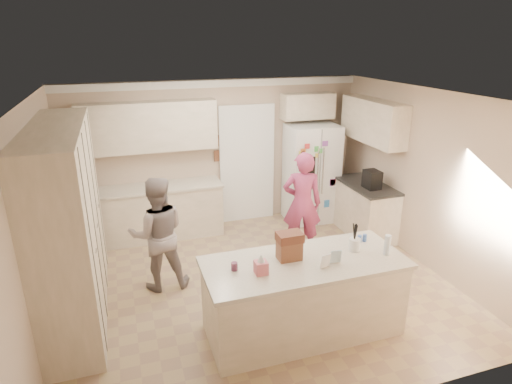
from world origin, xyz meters
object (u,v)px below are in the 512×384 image
object	(u,v)px
coffee_maker	(372,179)
teen_girl	(302,204)
tissue_box	(261,267)
dollhouse_body	(289,250)
utensil_crock	(355,245)
refrigerator	(311,174)
island_base	(303,298)
teen_boy	(158,234)

from	to	relation	value
coffee_maker	teen_girl	bearing A→B (deg)	-176.74
tissue_box	dollhouse_body	bearing A→B (deg)	26.57
utensil_crock	tissue_box	xyz separation A→B (m)	(-1.20, -0.15, -0.00)
teen_girl	utensil_crock	bearing A→B (deg)	104.89
refrigerator	dollhouse_body	xyz separation A→B (m)	(-1.62, -2.89, 0.14)
refrigerator	teen_girl	distance (m)	1.36
coffee_maker	dollhouse_body	world-z (taller)	coffee_maker
coffee_maker	refrigerator	bearing A→B (deg)	118.03
island_base	utensil_crock	distance (m)	0.86
coffee_maker	teen_boy	size ratio (longest dim) A/B	0.19
refrigerator	teen_boy	size ratio (longest dim) A/B	1.13
teen_girl	tissue_box	bearing A→B (deg)	74.44
island_base	teen_girl	world-z (taller)	teen_girl
refrigerator	teen_boy	world-z (taller)	refrigerator
island_base	refrigerator	bearing A→B (deg)	63.86
refrigerator	dollhouse_body	size ratio (longest dim) A/B	6.92
island_base	dollhouse_body	distance (m)	0.62
coffee_maker	dollhouse_body	distance (m)	2.84
utensil_crock	teen_girl	world-z (taller)	teen_girl
teen_boy	tissue_box	bearing A→B (deg)	122.06
dollhouse_body	teen_girl	distance (m)	1.97
coffee_maker	island_base	world-z (taller)	coffee_maker
dollhouse_body	teen_girl	world-z (taller)	teen_girl
refrigerator	tissue_box	distance (m)	3.69
island_base	teen_girl	bearing A→B (deg)	66.95
refrigerator	tissue_box	bearing A→B (deg)	-120.56
refrigerator	teen_boy	xyz separation A→B (m)	(-2.94, -1.50, -0.11)
island_base	teen_boy	world-z (taller)	teen_boy
teen_boy	teen_girl	xyz separation A→B (m)	(2.25, 0.34, 0.03)
coffee_maker	dollhouse_body	xyz separation A→B (m)	(-2.20, -1.80, -0.03)
refrigerator	utensil_crock	bearing A→B (deg)	-102.97
utensil_crock	dollhouse_body	distance (m)	0.80
coffee_maker	teen_boy	distance (m)	3.55
refrigerator	coffee_maker	distance (m)	1.25
refrigerator	coffee_maker	bearing A→B (deg)	-59.39
teen_boy	refrigerator	bearing A→B (deg)	-150.84
teen_boy	utensil_crock	bearing A→B (deg)	147.86
tissue_box	utensil_crock	bearing A→B (deg)	7.13
refrigerator	dollhouse_body	world-z (taller)	refrigerator
coffee_maker	tissue_box	xyz separation A→B (m)	(-2.60, -2.00, -0.07)
utensil_crock	teen_girl	bearing A→B (deg)	85.89
refrigerator	tissue_box	size ratio (longest dim) A/B	12.86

